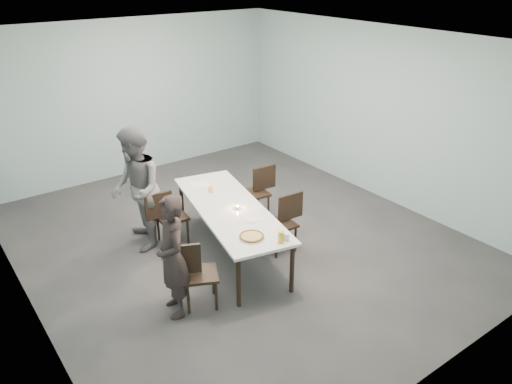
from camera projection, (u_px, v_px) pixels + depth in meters
ground at (237, 239)px, 7.75m from camera, size 7.00×7.00×0.00m
room_shell at (235, 113)px, 6.90m from camera, size 6.02×7.02×3.01m
table at (230, 211)px, 7.12m from camera, size 1.43×2.73×0.75m
chair_near_left at (194, 270)px, 6.09m from camera, size 0.65×0.56×0.87m
chair_far_left at (167, 214)px, 7.44m from camera, size 0.63×0.45×0.87m
chair_near_right at (284, 219)px, 7.31m from camera, size 0.62×0.45×0.87m
chair_far_right at (259, 188)px, 8.27m from camera, size 0.63×0.46×0.87m
diner_near at (172, 257)px, 5.85m from camera, size 0.48×0.63×1.56m
diner_far at (136, 190)px, 7.21m from camera, size 0.94×1.07×1.86m
pizza at (252, 236)px, 6.31m from camera, size 0.34×0.34×0.04m
side_plate at (251, 220)px, 6.73m from camera, size 0.18×0.18×0.01m
beer_glass at (281, 237)px, 6.19m from camera, size 0.08×0.08×0.15m
water_tumbler at (286, 237)px, 6.25m from camera, size 0.08×0.08×0.09m
tealight at (237, 208)px, 7.04m from camera, size 0.06×0.06×0.05m
amber_tumbler at (211, 189)px, 7.55m from camera, size 0.07×0.07×0.08m
menu at (200, 184)px, 7.81m from camera, size 0.34×0.28×0.01m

